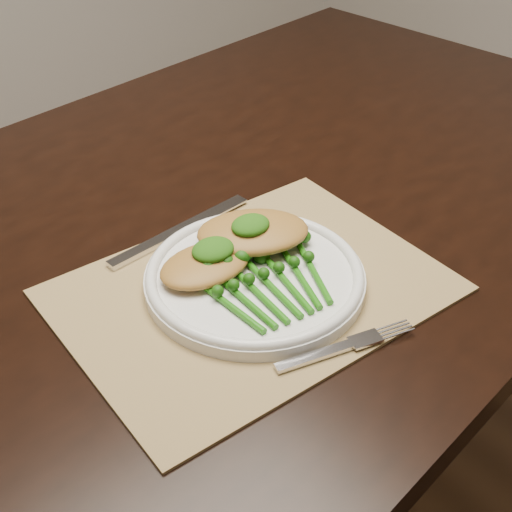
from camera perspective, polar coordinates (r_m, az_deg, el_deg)
dining_table at (r=1.25m, az=-2.16°, el=-10.68°), size 1.72×1.14×0.75m
placemat at (r=0.85m, az=-0.34°, el=-2.76°), size 0.45×0.33×0.00m
dinner_plate at (r=0.85m, az=-0.10°, el=-1.64°), size 0.27×0.27×0.02m
knife at (r=0.94m, az=-7.11°, el=1.54°), size 0.23×0.04×0.01m
fork at (r=0.79m, az=7.88°, el=-6.92°), size 0.17×0.05×0.01m
chicken_fillet_left at (r=0.85m, az=-4.09°, el=-0.71°), size 0.12×0.08×0.02m
chicken_fillet_right at (r=0.89m, az=-0.25°, el=1.94°), size 0.17×0.15×0.03m
pesto_dollop_left at (r=0.85m, az=-3.46°, el=0.51°), size 0.05×0.05×0.02m
pesto_dollop_right at (r=0.87m, az=-0.45°, el=2.49°), size 0.05×0.04×0.02m
broccolini_bundle at (r=0.83m, az=1.29°, el=-2.51°), size 0.15×0.17×0.04m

